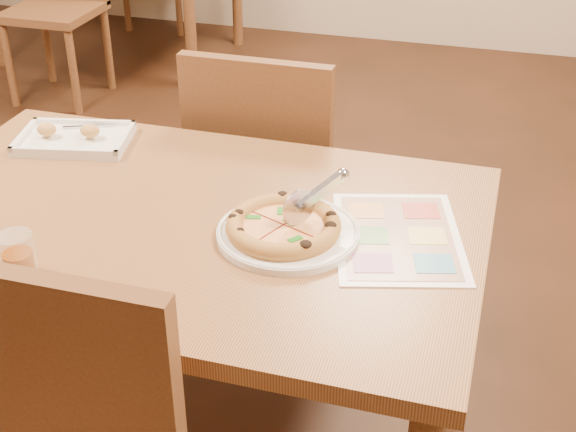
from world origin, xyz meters
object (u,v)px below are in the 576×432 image
(chair_far, at_px, (267,160))
(plate, at_px, (288,233))
(dining_table, at_px, (184,249))
(pizza, at_px, (283,226))
(appetizer_tray, at_px, (74,139))
(menu, at_px, (398,236))
(pizza_cutter, at_px, (314,196))
(glass_tumbler, at_px, (18,257))

(chair_far, bearing_deg, plate, 111.63)
(dining_table, height_order, plate, plate)
(pizza, xyz_separation_m, appetizer_tray, (-0.64, 0.28, -0.02))
(menu, bearing_deg, pizza_cutter, -170.70)
(dining_table, bearing_deg, appetizer_tray, 147.23)
(pizza, height_order, menu, pizza)
(dining_table, height_order, menu, menu)
(pizza_cutter, distance_m, menu, 0.20)
(dining_table, distance_m, plate, 0.26)
(chair_far, height_order, plate, chair_far)
(pizza_cutter, relative_size, menu, 0.36)
(pizza, height_order, pizza_cutter, pizza_cutter)
(glass_tumbler, bearing_deg, plate, 30.72)
(dining_table, distance_m, pizza, 0.26)
(pizza_cutter, distance_m, appetizer_tray, 0.74)
(glass_tumbler, relative_size, menu, 0.24)
(dining_table, relative_size, pizza_cutter, 10.15)
(dining_table, height_order, pizza_cutter, pizza_cutter)
(chair_far, height_order, glass_tumbler, chair_far)
(plate, bearing_deg, chair_far, 111.63)
(dining_table, height_order, appetizer_tray, appetizer_tray)
(plate, distance_m, pizza_cutter, 0.10)
(chair_far, distance_m, pizza_cutter, 0.69)
(plate, relative_size, pizza_cutter, 2.31)
(pizza, distance_m, appetizer_tray, 0.70)
(plate, xyz_separation_m, appetizer_tray, (-0.65, 0.28, 0.00))
(pizza_cutter, bearing_deg, glass_tumbler, 159.61)
(menu, bearing_deg, dining_table, -174.26)
(pizza, xyz_separation_m, pizza_cutter, (0.05, 0.04, 0.06))
(pizza_cutter, relative_size, glass_tumbler, 1.50)
(pizza, bearing_deg, menu, 16.72)
(plate, bearing_deg, pizza, -141.48)
(plate, relative_size, pizza, 1.24)
(plate, relative_size, appetizer_tray, 0.96)
(chair_far, bearing_deg, pizza, 110.78)
(pizza_cutter, xyz_separation_m, glass_tumbler, (-0.50, -0.31, -0.05))
(glass_tumbler, bearing_deg, pizza, 30.57)
(pizza_cutter, relative_size, appetizer_tray, 0.41)
(pizza, height_order, glass_tumbler, glass_tumbler)
(chair_far, relative_size, plate, 1.59)
(menu, bearing_deg, plate, -164.25)
(dining_table, xyz_separation_m, pizza_cutter, (0.29, 0.02, 0.17))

